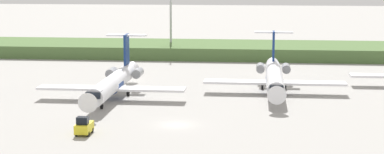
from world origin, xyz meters
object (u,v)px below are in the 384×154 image
(regional_jet_third, at_px, (274,77))
(regional_jet_second, at_px, (114,82))
(antenna_mast, at_px, (171,19))
(baggage_tug, at_px, (84,126))

(regional_jet_third, bearing_deg, regional_jet_second, -162.63)
(antenna_mast, xyz_separation_m, baggage_tug, (-0.49, -76.24, -7.25))
(antenna_mast, height_order, baggage_tug, antenna_mast)
(regional_jet_second, distance_m, antenna_mast, 53.95)
(regional_jet_second, height_order, antenna_mast, antenna_mast)
(regional_jet_third, distance_m, baggage_tug, 38.64)
(antenna_mast, bearing_deg, regional_jet_third, -63.10)
(regional_jet_second, relative_size, baggage_tug, 9.69)
(regional_jet_second, bearing_deg, baggage_tug, -86.64)
(regional_jet_third, relative_size, baggage_tug, 9.69)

